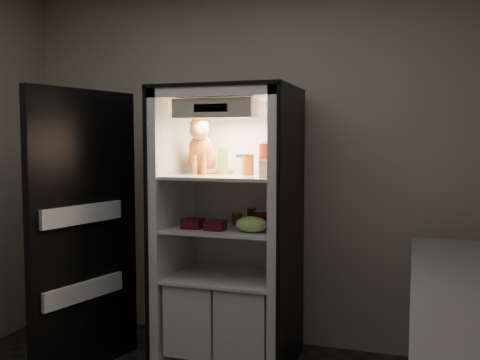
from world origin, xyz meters
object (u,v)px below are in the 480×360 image
object	(u,v)px
parmesan_shaker	(223,161)
soda_can_c	(258,220)
cream_carton	(265,169)
grape_bag	(251,224)
berry_box_right	(215,225)
salsa_jar	(248,165)
berry_box_left	(193,223)
condiment_jar	(237,218)
soda_can_a	(252,216)
pepper_jar	(269,158)
refrigerator	(230,247)
tabby_cat	(202,152)
soda_can_b	(264,220)
mayo_tub	(243,164)

from	to	relation	value
parmesan_shaker	soda_can_c	xyz separation A→B (m)	(0.29, -0.11, -0.38)
cream_carton	grape_bag	xyz separation A→B (m)	(-0.09, -0.00, -0.35)
parmesan_shaker	berry_box_right	world-z (taller)	parmesan_shaker
cream_carton	salsa_jar	bearing A→B (deg)	132.20
soda_can_c	berry_box_left	xyz separation A→B (m)	(-0.42, -0.10, -0.03)
cream_carton	condiment_jar	xyz separation A→B (m)	(-0.27, 0.24, -0.36)
soda_can_a	cream_carton	bearing A→B (deg)	-58.59
pepper_jar	soda_can_c	xyz separation A→B (m)	(-0.05, -0.08, -0.40)
soda_can_a	berry_box_right	world-z (taller)	soda_can_a
refrigerator	soda_can_a	bearing A→B (deg)	22.65
tabby_cat	salsa_jar	world-z (taller)	tabby_cat
salsa_jar	condiment_jar	distance (m)	0.39
soda_can_b	salsa_jar	bearing A→B (deg)	162.49
soda_can_b	mayo_tub	bearing A→B (deg)	147.86
salsa_jar	pepper_jar	size ratio (longest dim) A/B	0.61
mayo_tub	grape_bag	world-z (taller)	mayo_tub
salsa_jar	condiment_jar	size ratio (longest dim) A/B	1.48
condiment_jar	berry_box_left	size ratio (longest dim) A/B	0.73
soda_can_a	soda_can_b	size ratio (longest dim) A/B	1.03
tabby_cat	pepper_jar	bearing A→B (deg)	-20.05
tabby_cat	pepper_jar	distance (m)	0.50
grape_bag	berry_box_right	distance (m)	0.25
grape_bag	berry_box_left	size ratio (longest dim) A/B	1.59
salsa_jar	soda_can_c	bearing A→B (deg)	-34.43
mayo_tub	tabby_cat	bearing A→B (deg)	-178.90
refrigerator	soda_can_c	world-z (taller)	refrigerator
cream_carton	soda_can_b	world-z (taller)	cream_carton
parmesan_shaker	cream_carton	bearing A→B (deg)	-33.33
soda_can_c	berry_box_right	bearing A→B (deg)	-154.78
parmesan_shaker	soda_can_b	distance (m)	0.51
salsa_jar	pepper_jar	xyz separation A→B (m)	(0.14, 0.02, 0.04)
mayo_tub	berry_box_right	size ratio (longest dim) A/B	1.13
parmesan_shaker	mayo_tub	size ratio (longest dim) A/B	1.35
tabby_cat	soda_can_b	world-z (taller)	tabby_cat
refrigerator	soda_can_c	distance (m)	0.32
soda_can_c	parmesan_shaker	bearing A→B (deg)	158.22
soda_can_b	soda_can_c	size ratio (longest dim) A/B	0.98
cream_carton	refrigerator	bearing A→B (deg)	144.21
refrigerator	soda_can_b	size ratio (longest dim) A/B	16.01
salsa_jar	pepper_jar	bearing A→B (deg)	7.22
grape_bag	cream_carton	bearing A→B (deg)	1.39
soda_can_a	berry_box_right	distance (m)	0.32
refrigerator	soda_can_c	bearing A→B (deg)	-22.87
cream_carton	grape_bag	size ratio (longest dim) A/B	0.54
refrigerator	grape_bag	world-z (taller)	refrigerator
mayo_tub	berry_box_right	distance (m)	0.48
soda_can_b	soda_can_a	bearing A→B (deg)	132.75
soda_can_b	grape_bag	size ratio (longest dim) A/B	0.58
mayo_tub	berry_box_left	distance (m)	0.53
pepper_jar	berry_box_left	size ratio (longest dim) A/B	1.78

